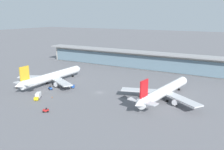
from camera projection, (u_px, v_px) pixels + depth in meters
ground_plane at (99, 93)px, 140.75m from camera, size 1200.00×1200.00×0.00m
airliner_left_stand at (52, 77)px, 157.13m from camera, size 46.20×60.03×16.00m
airliner_centre_stand at (164, 91)px, 127.06m from camera, size 45.66×59.95×16.00m
service_truck_near_nose_yellow at (38, 96)px, 130.14m from camera, size 5.71×7.45×3.10m
service_truck_under_wing_red at (46, 110)px, 112.21m from camera, size 3.31×3.08×2.05m
service_truck_mid_apron_blue at (68, 85)px, 149.27m from camera, size 7.62×4.97×3.10m
service_truck_by_tail_blue at (50, 88)px, 146.19m from camera, size 3.32×2.81×2.05m
terminal_building at (144, 60)px, 199.91m from camera, size 192.32×12.80×15.20m
safety_cone_alpha at (38, 93)px, 138.81m from camera, size 0.62×0.62×0.70m
safety_cone_bravo at (16, 88)px, 148.84m from camera, size 0.62×0.62×0.70m
safety_cone_charlie at (22, 88)px, 147.93m from camera, size 0.62×0.62×0.70m
safety_cone_delta at (52, 97)px, 131.78m from camera, size 0.62×0.62×0.70m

